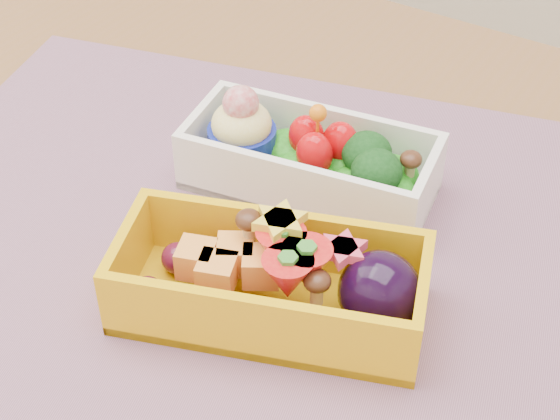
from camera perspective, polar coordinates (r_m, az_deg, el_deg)
The scene contains 4 objects.
table at distance 0.66m, azimuth -1.78°, elevation -10.50°, with size 1.20×0.80×0.75m.
placemat at distance 0.60m, azimuth -0.86°, elevation -2.80°, with size 0.57×0.44×0.00m, color gray.
bento_white at distance 0.64m, azimuth 1.87°, elevation 3.26°, with size 0.19×0.11×0.07m.
bento_yellow at distance 0.54m, azimuth -0.20°, elevation -4.67°, with size 0.21×0.14×0.06m.
Camera 1 is at (0.24, -0.34, 1.16)m, focal length 56.53 mm.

